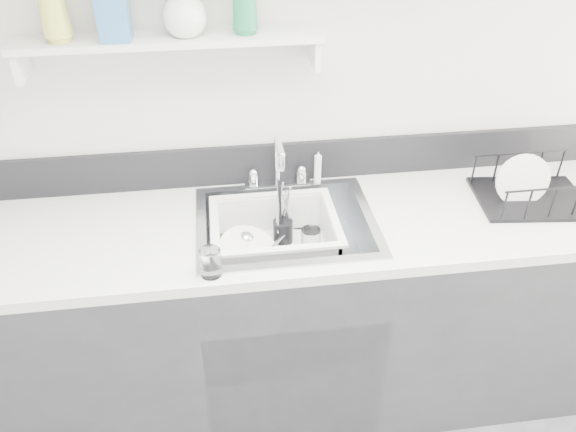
{
  "coord_description": "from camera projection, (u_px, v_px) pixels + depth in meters",
  "views": [
    {
      "loc": [
        -0.22,
        -0.44,
        2.08
      ],
      "look_at": [
        0.0,
        1.14,
        0.98
      ],
      "focal_mm": 35.0,
      "sensor_mm": 36.0,
      "label": 1
    }
  ],
  "objects": [
    {
      "name": "soap_bottle_a",
      "position": [
        52.0,
        3.0,
        1.7
      ],
      "size": [
        0.1,
        0.1,
        0.23
      ],
      "primitive_type": "imported",
      "rotation": [
        0.0,
        0.0,
        0.16
      ],
      "color": "#D3D851",
      "rests_on": "wall_shelf"
    },
    {
      "name": "wash_tub",
      "position": [
        275.0,
        238.0,
        2.06
      ],
      "size": [
        0.55,
        0.5,
        0.18
      ],
      "primitive_type": null,
      "rotation": [
        0.0,
        0.0,
        -0.31
      ],
      "color": "white",
      "rests_on": "sink"
    },
    {
      "name": "side_sprayer",
      "position": [
        318.0,
        167.0,
        2.2
      ],
      "size": [
        0.03,
        0.03,
        0.14
      ],
      "primitive_type": "cylinder",
      "color": "white",
      "rests_on": "counter_run"
    },
    {
      "name": "backsplash",
      "position": [
        276.0,
        162.0,
        2.21
      ],
      "size": [
        3.2,
        0.02,
        0.16
      ],
      "primitive_type": "cube",
      "color": "black",
      "rests_on": "counter_run"
    },
    {
      "name": "soap_bottle_c",
      "position": [
        184.0,
        7.0,
        1.77
      ],
      "size": [
        0.16,
        0.16,
        0.18
      ],
      "primitive_type": "imported",
      "rotation": [
        0.0,
        0.0,
        0.18
      ],
      "color": "white",
      "rests_on": "wall_shelf"
    },
    {
      "name": "faucet",
      "position": [
        278.0,
        173.0,
        2.18
      ],
      "size": [
        0.26,
        0.18,
        0.23
      ],
      "color": "silver",
      "rests_on": "counter_run"
    },
    {
      "name": "ladle",
      "position": [
        263.0,
        249.0,
        2.07
      ],
      "size": [
        0.29,
        0.22,
        0.08
      ],
      "primitive_type": null,
      "rotation": [
        0.0,
        0.0,
        -0.5
      ],
      "color": "silver",
      "rests_on": "wash_tub"
    },
    {
      "name": "dish_rack",
      "position": [
        534.0,
        184.0,
        2.1
      ],
      "size": [
        0.43,
        0.35,
        0.14
      ],
      "primitive_type": null,
      "rotation": [
        0.0,
        0.0,
        -0.11
      ],
      "color": "black",
      "rests_on": "counter_run"
    },
    {
      "name": "plate_stack",
      "position": [
        251.0,
        257.0,
        2.05
      ],
      "size": [
        0.27,
        0.26,
        0.1
      ],
      "rotation": [
        0.0,
        0.0,
        0.36
      ],
      "color": "white",
      "rests_on": "wash_tub"
    },
    {
      "name": "tumbler_counter",
      "position": [
        211.0,
        262.0,
        1.75
      ],
      "size": [
        0.08,
        0.08,
        0.09
      ],
      "primitive_type": "cylinder",
      "rotation": [
        0.0,
        0.0,
        -0.28
      ],
      "color": "white",
      "rests_on": "counter_run"
    },
    {
      "name": "room_shell",
      "position": [
        350.0,
        121.0,
        0.92
      ],
      "size": [
        3.5,
        3.0,
        2.6
      ],
      "color": "silver",
      "rests_on": "ground"
    },
    {
      "name": "bowl_small",
      "position": [
        310.0,
        258.0,
        2.06
      ],
      "size": [
        0.13,
        0.13,
        0.03
      ],
      "primitive_type": "imported",
      "rotation": [
        0.0,
        0.0,
        -0.26
      ],
      "color": "white",
      "rests_on": "wash_tub"
    },
    {
      "name": "tumbler_in_tub",
      "position": [
        311.0,
        241.0,
        2.09
      ],
      "size": [
        0.08,
        0.08,
        0.1
      ],
      "primitive_type": "cylinder",
      "rotation": [
        0.0,
        0.0,
        -0.17
      ],
      "color": "white",
      "rests_on": "wash_tub"
    },
    {
      "name": "soap_bottle_b",
      "position": [
        112.0,
        6.0,
        1.72
      ],
      "size": [
        0.1,
        0.1,
        0.21
      ],
      "primitive_type": "imported",
      "rotation": [
        0.0,
        0.0,
        -0.01
      ],
      "color": "teal",
      "rests_on": "wall_shelf"
    },
    {
      "name": "sink",
      "position": [
        286.0,
        242.0,
        2.07
      ],
      "size": [
        0.64,
        0.52,
        0.2
      ],
      "primitive_type": null,
      "color": "silver",
      "rests_on": "counter_run"
    },
    {
      "name": "wall_shelf",
      "position": [
        170.0,
        42.0,
        1.83
      ],
      "size": [
        1.0,
        0.16,
        0.12
      ],
      "color": "silver",
      "rests_on": "room_shell"
    },
    {
      "name": "counter_run",
      "position": [
        286.0,
        315.0,
        2.28
      ],
      "size": [
        3.2,
        0.62,
        0.92
      ],
      "color": "#2C2C30",
      "rests_on": "ground"
    },
    {
      "name": "utensil_cup",
      "position": [
        283.0,
        229.0,
        2.14
      ],
      "size": [
        0.07,
        0.07,
        0.25
      ],
      "rotation": [
        0.0,
        0.0,
        0.01
      ],
      "color": "black",
      "rests_on": "wash_tub"
    }
  ]
}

